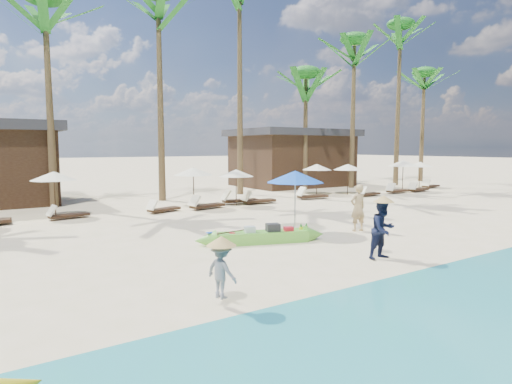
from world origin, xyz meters
TOP-DOWN VIEW (x-y plane):
  - ground at (0.00, 0.00)m, footprint 240.00×240.00m
  - wet_sand_strip at (0.00, -5.00)m, footprint 240.00×4.50m
  - green_canoe at (0.85, 2.08)m, footprint 4.51×1.74m
  - tourist at (4.76, 1.79)m, footprint 0.66×0.48m
  - vendor_green at (2.51, -1.25)m, footprint 0.79×0.63m
  - vendor_yellow at (-2.76, -1.99)m, footprint 0.58×0.77m
  - blue_umbrella at (2.74, 2.82)m, footprint 2.01×2.01m
  - resort_parasol_5 at (-3.77, 10.96)m, footprint 1.90×1.90m
  - lounger_5_left at (-3.48, 10.19)m, footprint 1.70×0.77m
  - resort_parasol_6 at (2.33, 10.26)m, footprint 1.94×1.94m
  - lounger_6_left at (0.51, 9.73)m, footprint 1.72×0.98m
  - lounger_6_right at (2.63, 9.61)m, footprint 1.94×0.93m
  - resort_parasol_7 at (4.48, 9.82)m, footprint 1.80×1.80m
  - lounger_7_left at (4.94, 10.39)m, footprint 2.06×0.94m
  - lounger_7_right at (5.75, 9.83)m, footprint 1.89×0.65m
  - resort_parasol_8 at (11.30, 11.50)m, footprint 1.87×1.87m
  - lounger_8_left at (9.49, 9.91)m, footprint 1.95×0.85m
  - resort_parasol_9 at (13.01, 10.51)m, footprint 1.86×1.86m
  - lounger_9_left at (13.34, 9.11)m, footprint 1.69×0.65m
  - lounger_9_right at (16.16, 9.26)m, footprint 1.81×0.61m
  - resort_parasol_10 at (17.50, 9.88)m, footprint 2.04×2.04m
  - lounger_10_left at (18.20, 9.23)m, footprint 1.83×0.80m
  - lounger_10_right at (18.09, 9.10)m, footprint 1.86×0.74m
  - resort_parasol_11 at (20.86, 11.01)m, footprint 1.85×1.85m
  - lounger_11_left at (21.09, 10.25)m, footprint 1.78×0.75m
  - palm_3 at (-3.36, 14.27)m, footprint 2.08×2.08m
  - palm_4 at (2.15, 14.01)m, footprint 2.08×2.08m
  - palm_5 at (7.45, 14.38)m, footprint 2.08×2.08m
  - palm_6 at (12.84, 14.52)m, footprint 2.08×2.08m
  - palm_7 at (16.57, 13.68)m, footprint 2.08×2.08m
  - palm_8 at (21.07, 13.33)m, footprint 2.08×2.08m
  - palm_9 at (26.21, 14.81)m, footprint 2.08×2.08m
  - pavilion_east at (14.00, 17.50)m, footprint 8.80×6.60m

SIDE VIEW (x-z plane):
  - ground at x=0.00m, z-range 0.00..0.00m
  - wet_sand_strip at x=0.00m, z-range 0.00..0.01m
  - lounger_6_left at x=0.51m, z-range -0.09..0.46m
  - lounger_5_left at x=-3.48m, z-range -0.09..0.46m
  - lounger_9_left at x=13.34m, z-range -0.09..0.47m
  - lounger_11_left at x=21.09m, z-range -0.10..0.49m
  - green_canoe at x=0.85m, z-range -0.10..0.49m
  - lounger_10_left at x=18.20m, z-range -0.10..0.50m
  - lounger_9_right at x=16.16m, z-range -0.10..0.51m
  - lounger_10_right at x=18.09m, z-range -0.10..0.51m
  - lounger_6_right at x=2.63m, z-range -0.10..0.53m
  - lounger_7_right at x=5.75m, z-range -0.11..0.53m
  - lounger_8_left at x=9.49m, z-range -0.11..0.53m
  - lounger_7_left at x=4.94m, z-range -0.11..0.56m
  - vendor_yellow at x=-2.76m, z-range 0.18..1.23m
  - vendor_green at x=2.51m, z-range 0.00..1.59m
  - tourist at x=4.76m, z-range 0.00..1.67m
  - resort_parasol_7 at x=4.48m, z-range 0.74..2.59m
  - resort_parasol_11 at x=20.86m, z-range 0.76..2.67m
  - resort_parasol_9 at x=13.01m, z-range 0.77..2.69m
  - resort_parasol_8 at x=11.30m, z-range 0.77..2.70m
  - resort_parasol_5 at x=-3.77m, z-range 0.78..2.74m
  - resort_parasol_6 at x=2.33m, z-range 0.80..2.80m
  - resort_parasol_10 at x=17.50m, z-range 0.84..2.95m
  - blue_umbrella at x=2.74m, z-range 0.87..3.04m
  - pavilion_east at x=14.00m, z-range 0.05..4.35m
  - palm_6 at x=12.84m, z-range 2.79..11.31m
  - palm_9 at x=26.21m, z-range 3.14..12.97m
  - palm_3 at x=-3.36m, z-range 3.32..13.83m
  - palm_7 at x=16.57m, z-range 3.46..14.53m
  - palm_4 at x=2.15m, z-range 3.60..15.30m
  - palm_8 at x=21.07m, z-range 3.83..16.53m
  - palm_5 at x=7.45m, z-range 4.02..17.62m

